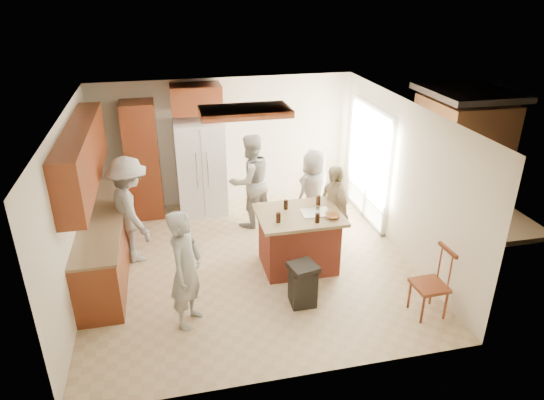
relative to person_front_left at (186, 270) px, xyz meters
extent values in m
plane|color=tan|center=(1.04, 1.23, -0.82)|extent=(5.00, 5.00, 0.00)
plane|color=white|center=(1.04, 1.23, 1.68)|extent=(5.00, 5.00, 0.00)
plane|color=beige|center=(1.04, 3.73, 0.43)|extent=(5.00, 0.00, 5.00)
plane|color=beige|center=(1.04, -1.27, 0.43)|extent=(5.00, 0.00, 5.00)
plane|color=beige|center=(-1.46, 1.23, 0.43)|extent=(0.00, 5.00, 5.00)
plane|color=beige|center=(3.54, 1.23, 0.43)|extent=(0.00, 5.00, 5.00)
cube|color=white|center=(3.52, 2.43, 0.23)|extent=(0.02, 1.60, 2.10)
cube|color=white|center=(3.50, 2.43, 0.23)|extent=(0.08, 1.72, 2.10)
cube|color=maroon|center=(1.04, 1.43, 1.62)|extent=(1.30, 0.70, 0.10)
cube|color=white|center=(1.04, 1.43, 1.56)|extent=(1.10, 0.50, 0.02)
cube|color=olive|center=(5.04, 2.43, -0.87)|extent=(3.00, 3.00, 0.10)
cube|color=#593319|center=(5.74, 3.03, 0.18)|extent=(1.40, 1.60, 2.00)
imported|color=gray|center=(0.00, 0.00, 0.00)|extent=(0.67, 0.73, 1.63)
imported|color=#9A9C93|center=(1.31, 2.59, 0.05)|extent=(0.97, 0.79, 1.73)
imported|color=gray|center=(2.36, 2.14, -0.06)|extent=(0.88, 0.77, 1.52)
imported|color=tan|center=(2.48, 1.41, -0.07)|extent=(0.54, 0.92, 1.49)
imported|color=gray|center=(-0.74, 1.82, 0.05)|extent=(0.90, 1.24, 1.74)
cube|color=maroon|center=(-1.16, 1.63, -0.38)|extent=(0.60, 3.00, 0.88)
cube|color=#846B4C|center=(-1.16, 1.63, 0.08)|extent=(0.64, 3.00, 0.04)
cube|color=maroon|center=(-1.28, 1.63, 1.06)|extent=(0.35, 3.00, 0.85)
cube|color=maroon|center=(-0.56, 3.43, 0.28)|extent=(0.60, 0.60, 2.20)
cube|color=maroon|center=(0.49, 3.43, 1.38)|extent=(0.90, 0.60, 0.50)
cube|color=white|center=(0.49, 3.35, 0.08)|extent=(0.90, 0.72, 1.80)
cube|color=gray|center=(0.49, 2.99, 0.08)|extent=(0.01, 0.01, 1.71)
cylinder|color=silver|center=(0.39, 2.96, 0.17)|extent=(0.02, 0.02, 0.70)
cylinder|color=silver|center=(0.59, 2.96, 0.17)|extent=(0.02, 0.02, 0.70)
cube|color=#A13D29|center=(1.77, 1.01, -0.38)|extent=(1.10, 0.85, 0.88)
cube|color=#8B7450|center=(1.77, 1.01, 0.09)|extent=(1.28, 1.03, 0.05)
cube|color=silver|center=(2.02, 0.96, 0.12)|extent=(0.44, 0.33, 0.02)
imported|color=brown|center=(2.22, 0.76, 0.14)|extent=(0.24, 0.24, 0.05)
cylinder|color=black|center=(1.39, 0.80, 0.19)|extent=(0.07, 0.07, 0.15)
cylinder|color=black|center=(1.61, 1.20, 0.19)|extent=(0.07, 0.07, 0.15)
cylinder|color=black|center=(2.14, 1.24, 0.19)|extent=(0.07, 0.07, 0.15)
cylinder|color=black|center=(1.95, 0.66, 0.19)|extent=(0.07, 0.07, 0.15)
cube|color=black|center=(1.57, 0.06, -0.54)|extent=(0.34, 0.34, 0.55)
cube|color=black|center=(1.57, 0.06, -0.23)|extent=(0.43, 0.43, 0.08)
cube|color=maroon|center=(3.16, -0.53, -0.37)|extent=(0.44, 0.44, 0.05)
cylinder|color=maroon|center=(2.99, -0.71, -0.60)|extent=(0.04, 0.04, 0.44)
cylinder|color=maroon|center=(3.33, -0.70, -0.60)|extent=(0.04, 0.04, 0.44)
cylinder|color=maroon|center=(2.98, -0.37, -0.60)|extent=(0.04, 0.04, 0.44)
cylinder|color=maroon|center=(3.32, -0.36, -0.60)|extent=(0.04, 0.04, 0.44)
cube|color=maroon|center=(3.35, -0.52, 0.15)|extent=(0.06, 0.40, 0.05)
cylinder|color=maroon|center=(3.35, -0.64, -0.10)|extent=(0.02, 0.02, 0.50)
cylinder|color=maroon|center=(3.34, -0.40, -0.10)|extent=(0.02, 0.02, 0.50)
camera|label=1|loc=(-0.08, -5.32, 3.39)|focal=32.00mm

